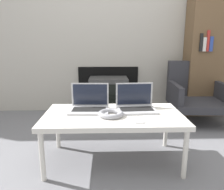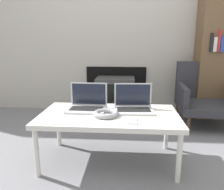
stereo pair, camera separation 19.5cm
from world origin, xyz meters
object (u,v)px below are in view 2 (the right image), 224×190
object	(u,v)px
headphones	(106,114)
tv	(115,96)
laptop_right	(133,105)
phone	(132,121)
laptop_left	(87,104)
armchair	(205,94)

from	to	relation	value
headphones	tv	distance (m)	1.24
laptop_right	phone	xyz separation A→B (m)	(-0.01, -0.26, -0.04)
laptop_right	tv	bearing A→B (deg)	97.60
laptop_left	tv	xyz separation A→B (m)	(0.17, 1.07, -0.20)
laptop_left	tv	world-z (taller)	laptop_left
laptop_left	phone	distance (m)	0.45
laptop_left	laptop_right	xyz separation A→B (m)	(0.38, -0.00, 0.00)
phone	tv	distance (m)	1.35
phone	armchair	size ratio (longest dim) A/B	0.18
laptop_left	phone	xyz separation A→B (m)	(0.36, -0.26, -0.04)
laptop_left	laptop_right	distance (m)	0.38
laptop_left	laptop_right	world-z (taller)	same
armchair	headphones	bearing A→B (deg)	-132.75
headphones	tv	bearing A→B (deg)	90.05
headphones	tv	size ratio (longest dim) A/B	0.38
tv	armchair	world-z (taller)	armchair
laptop_left	tv	distance (m)	1.10
phone	laptop_left	bearing A→B (deg)	144.28
laptop_left	headphones	xyz separation A→B (m)	(0.17, -0.16, -0.03)
laptop_right	phone	world-z (taller)	laptop_right
laptop_right	armchair	xyz separation A→B (m)	(0.86, 0.86, -0.09)
laptop_right	tv	size ratio (longest dim) A/B	0.65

